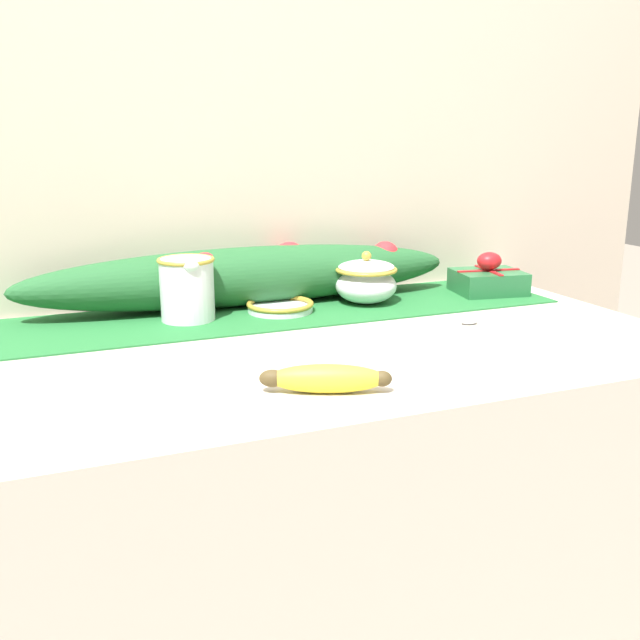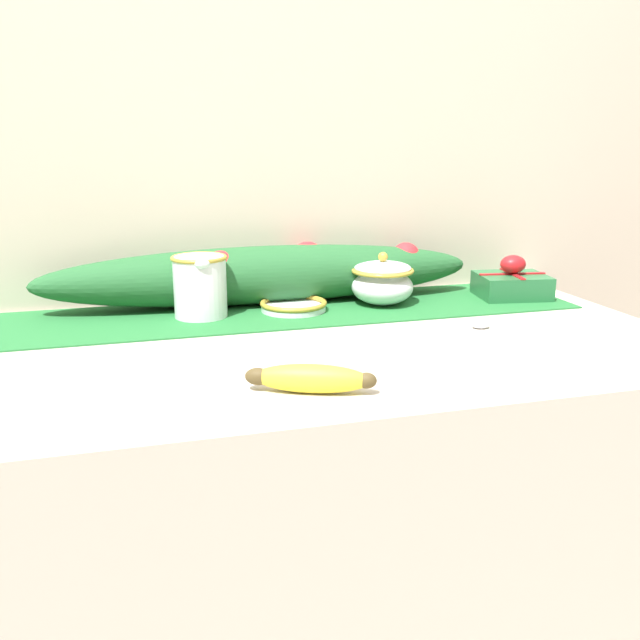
{
  "view_description": "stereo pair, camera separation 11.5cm",
  "coord_description": "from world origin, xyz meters",
  "px_view_note": "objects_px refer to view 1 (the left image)",
  "views": [
    {
      "loc": [
        -0.39,
        -1.09,
        1.24
      ],
      "look_at": [
        0.02,
        -0.05,
        0.94
      ],
      "focal_mm": 40.0,
      "sensor_mm": 36.0,
      "label": 1
    },
    {
      "loc": [
        -0.29,
        -1.12,
        1.24
      ],
      "look_at": [
        0.02,
        -0.05,
        0.94
      ],
      "focal_mm": 40.0,
      "sensor_mm": 36.0,
      "label": 2
    }
  ],
  "objects_px": {
    "cream_pitcher": "(187,287)",
    "sugar_bowl": "(366,280)",
    "gift_box": "(488,279)",
    "spoon": "(463,322)",
    "small_dish": "(280,306)",
    "banana": "(326,378)"
  },
  "relations": [
    {
      "from": "cream_pitcher",
      "to": "sugar_bowl",
      "type": "height_order",
      "value": "cream_pitcher"
    },
    {
      "from": "sugar_bowl",
      "to": "small_dish",
      "type": "bearing_deg",
      "value": -178.79
    },
    {
      "from": "small_dish",
      "to": "gift_box",
      "type": "xyz_separation_m",
      "value": [
        0.48,
        -0.01,
        0.02
      ]
    },
    {
      "from": "sugar_bowl",
      "to": "gift_box",
      "type": "relative_size",
      "value": 0.8
    },
    {
      "from": "gift_box",
      "to": "spoon",
      "type": "bearing_deg",
      "value": -133.91
    },
    {
      "from": "cream_pitcher",
      "to": "sugar_bowl",
      "type": "distance_m",
      "value": 0.37
    },
    {
      "from": "cream_pitcher",
      "to": "sugar_bowl",
      "type": "xyz_separation_m",
      "value": [
        0.37,
        -0.0,
        -0.02
      ]
    },
    {
      "from": "spoon",
      "to": "banana",
      "type": "bearing_deg",
      "value": -142.44
    },
    {
      "from": "cream_pitcher",
      "to": "gift_box",
      "type": "distance_m",
      "value": 0.66
    },
    {
      "from": "cream_pitcher",
      "to": "banana",
      "type": "bearing_deg",
      "value": -78.4
    },
    {
      "from": "banana",
      "to": "spoon",
      "type": "bearing_deg",
      "value": 32.32
    },
    {
      "from": "small_dish",
      "to": "banana",
      "type": "relative_size",
      "value": 0.75
    },
    {
      "from": "cream_pitcher",
      "to": "small_dish",
      "type": "distance_m",
      "value": 0.19
    },
    {
      "from": "sugar_bowl",
      "to": "small_dish",
      "type": "relative_size",
      "value": 0.96
    },
    {
      "from": "gift_box",
      "to": "cream_pitcher",
      "type": "bearing_deg",
      "value": 178.76
    },
    {
      "from": "spoon",
      "to": "cream_pitcher",
      "type": "bearing_deg",
      "value": 160.19
    },
    {
      "from": "spoon",
      "to": "gift_box",
      "type": "relative_size",
      "value": 0.99
    },
    {
      "from": "sugar_bowl",
      "to": "gift_box",
      "type": "distance_m",
      "value": 0.29
    },
    {
      "from": "sugar_bowl",
      "to": "gift_box",
      "type": "xyz_separation_m",
      "value": [
        0.29,
        -0.01,
        -0.02
      ]
    },
    {
      "from": "banana",
      "to": "gift_box",
      "type": "height_order",
      "value": "gift_box"
    },
    {
      "from": "cream_pitcher",
      "to": "banana",
      "type": "height_order",
      "value": "cream_pitcher"
    },
    {
      "from": "sugar_bowl",
      "to": "gift_box",
      "type": "height_order",
      "value": "sugar_bowl"
    }
  ]
}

